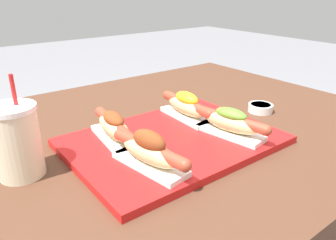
% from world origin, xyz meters
% --- Properties ---
extents(patio_table, '(1.40, 0.98, 0.71)m').
position_xyz_m(patio_table, '(0.00, 0.00, 0.35)').
color(patio_table, '#4C2D1E').
rests_on(patio_table, ground_plane).
extents(serving_tray, '(0.49, 0.36, 0.02)m').
position_xyz_m(serving_tray, '(-0.00, -0.11, 0.72)').
color(serving_tray, red).
rests_on(serving_tray, patio_table).
extents(hot_dog_0, '(0.09, 0.21, 0.08)m').
position_xyz_m(hot_dog_0, '(-0.12, -0.19, 0.76)').
color(hot_dog_0, white).
rests_on(hot_dog_0, serving_tray).
extents(hot_dog_1, '(0.09, 0.21, 0.07)m').
position_xyz_m(hot_dog_1, '(0.12, -0.18, 0.76)').
color(hot_dog_1, white).
rests_on(hot_dog_1, serving_tray).
extents(hot_dog_2, '(0.08, 0.21, 0.07)m').
position_xyz_m(hot_dog_2, '(-0.12, -0.03, 0.76)').
color(hot_dog_2, white).
rests_on(hot_dog_2, serving_tray).
extents(hot_dog_3, '(0.07, 0.21, 0.07)m').
position_xyz_m(hot_dog_3, '(0.11, -0.03, 0.76)').
color(hot_dog_3, white).
rests_on(hot_dog_3, serving_tray).
extents(sauce_bowl, '(0.07, 0.07, 0.02)m').
position_xyz_m(sauce_bowl, '(0.35, -0.10, 0.72)').
color(sauce_bowl, white).
rests_on(sauce_bowl, patio_table).
extents(drink_cup, '(0.09, 0.09, 0.21)m').
position_xyz_m(drink_cup, '(-0.33, -0.03, 0.78)').
color(drink_cup, beige).
rests_on(drink_cup, patio_table).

